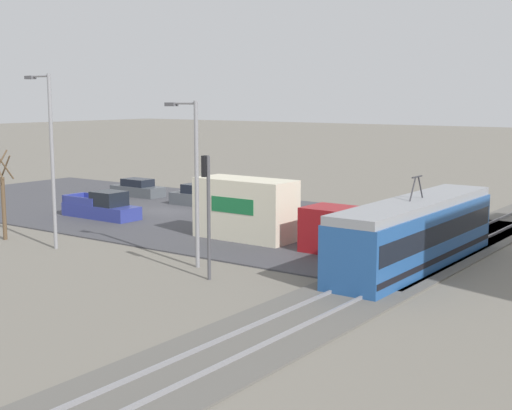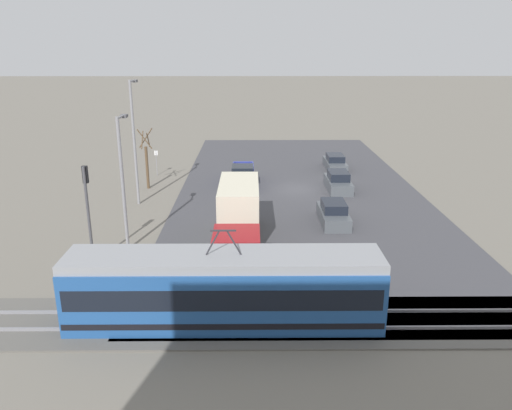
{
  "view_description": "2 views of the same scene",
  "coord_description": "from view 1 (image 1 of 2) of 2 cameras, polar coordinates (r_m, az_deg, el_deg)",
  "views": [
    {
      "loc": [
        37.16,
        35.1,
        8.21
      ],
      "look_at": [
        5.39,
        11.91,
        2.23
      ],
      "focal_mm": 50.0,
      "sensor_mm": 36.0,
      "label": 1
    },
    {
      "loc": [
        3.96,
        40.97,
        11.89
      ],
      "look_at": [
        3.72,
        12.36,
        2.65
      ],
      "focal_mm": 35.0,
      "sensor_mm": 36.0,
      "label": 2
    }
  ],
  "objects": [
    {
      "name": "pickup_truck",
      "position": [
        49.39,
        -12.2,
        -0.2
      ],
      "size": [
        1.97,
        5.87,
        1.86
      ],
      "color": "navy",
      "rests_on": "ground"
    },
    {
      "name": "sedan_car_2",
      "position": [
        59.74,
        -9.45,
        1.28
      ],
      "size": [
        1.82,
        4.72,
        1.43
      ],
      "rotation": [
        0.0,
        0.0,
        3.14
      ],
      "color": "#4C5156",
      "rests_on": "ground"
    },
    {
      "name": "light_rail_tram",
      "position": [
        35.42,
        12.61,
        -2.23
      ],
      "size": [
        13.68,
        2.75,
        4.36
      ],
      "color": "#235193",
      "rests_on": "ground"
    },
    {
      "name": "sedan_car_0",
      "position": [
        47.73,
        1.57,
        -0.41
      ],
      "size": [
        1.82,
        4.44,
        1.51
      ],
      "color": "#4C5156",
      "rests_on": "ground"
    },
    {
      "name": "box_truck",
      "position": [
        40.22,
        0.74,
        -0.68
      ],
      "size": [
        2.5,
        10.13,
        3.49
      ],
      "color": "maroon",
      "rests_on": "ground"
    },
    {
      "name": "street_lamp_mid_block",
      "position": [
        34.26,
        -5.03,
        2.63
      ],
      "size": [
        0.36,
        1.95,
        8.03
      ],
      "color": "gray",
      "rests_on": "ground"
    },
    {
      "name": "rail_bed",
      "position": [
        40.46,
        15.49,
        -3.31
      ],
      "size": [
        54.94,
        4.4,
        0.22
      ],
      "color": "#5B5954",
      "rests_on": "ground"
    },
    {
      "name": "traffic_light_pole",
      "position": [
        31.88,
        -3.92,
        0.36
      ],
      "size": [
        0.28,
        0.47,
        5.63
      ],
      "color": "#47474C",
      "rests_on": "ground"
    },
    {
      "name": "ground_plane",
      "position": [
        51.77,
        -7.15,
        -0.54
      ],
      "size": [
        320.0,
        320.0,
        0.0
      ],
      "primitive_type": "plane",
      "color": "slate"
    },
    {
      "name": "sedan_car_1",
      "position": [
        53.98,
        -4.58,
        0.67
      ],
      "size": [
        1.87,
        4.53,
        1.6
      ],
      "color": "#4C5156",
      "rests_on": "ground"
    },
    {
      "name": "street_tree",
      "position": [
        43.56,
        -19.56,
        0.43
      ],
      "size": [
        1.22,
        1.01,
        5.19
      ],
      "color": "brown",
      "rests_on": "ground"
    },
    {
      "name": "road_surface",
      "position": [
        51.76,
        -7.15,
        -0.5
      ],
      "size": [
        20.01,
        45.8,
        0.08
      ],
      "color": "#424247",
      "rests_on": "ground"
    },
    {
      "name": "street_lamp_near_crossing",
      "position": [
        39.89,
        -16.17,
        4.2
      ],
      "size": [
        0.36,
        1.95,
        9.42
      ],
      "color": "gray",
      "rests_on": "ground"
    }
  ]
}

